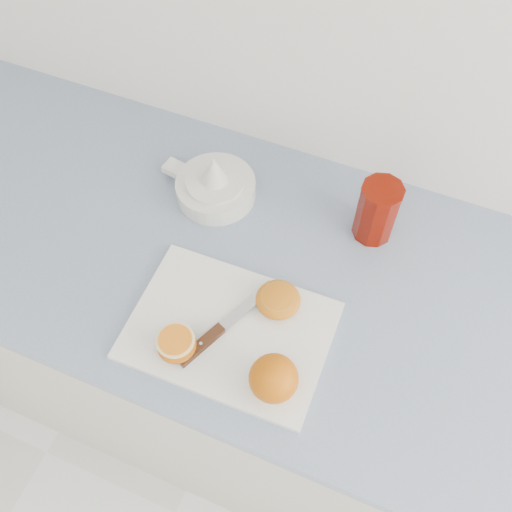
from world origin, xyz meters
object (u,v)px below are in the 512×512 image
(cutting_board, at_px, (229,331))
(half_orange, at_px, (176,344))
(counter, at_px, (293,371))
(citrus_juicer, at_px, (215,185))
(red_tumbler, at_px, (377,213))

(cutting_board, relative_size, half_orange, 5.16)
(counter, height_order, half_orange, half_orange)
(counter, xyz_separation_m, citrus_juicer, (-0.24, 0.12, 0.47))
(cutting_board, distance_m, citrus_juicer, 0.31)
(cutting_board, bearing_deg, citrus_juicer, 119.48)
(counter, height_order, cutting_board, cutting_board)
(cutting_board, distance_m, half_orange, 0.10)
(half_orange, height_order, citrus_juicer, citrus_juicer)
(citrus_juicer, bearing_deg, cutting_board, -60.52)
(counter, relative_size, red_tumbler, 17.58)
(half_orange, bearing_deg, red_tumbler, 58.10)
(cutting_board, height_order, red_tumbler, red_tumbler)
(citrus_juicer, distance_m, red_tumbler, 0.32)
(cutting_board, height_order, citrus_juicer, citrus_juicer)
(cutting_board, height_order, half_orange, half_orange)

